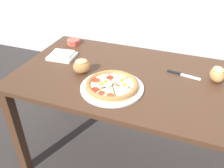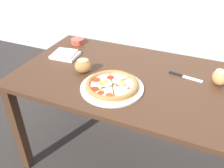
{
  "view_description": "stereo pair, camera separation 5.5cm",
  "coord_description": "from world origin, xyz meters",
  "px_view_note": "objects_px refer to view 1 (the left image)",
  "views": [
    {
      "loc": [
        0.29,
        -1.23,
        1.53
      ],
      "look_at": [
        -0.11,
        -0.18,
        0.78
      ],
      "focal_mm": 38.0,
      "sensor_mm": 36.0,
      "label": 1
    },
    {
      "loc": [
        0.34,
        -1.21,
        1.53
      ],
      "look_at": [
        -0.11,
        -0.18,
        0.78
      ],
      "focal_mm": 38.0,
      "sensor_mm": 36.0,
      "label": 2
    }
  ],
  "objects_px": {
    "dining_table": "(137,89)",
    "knife_main": "(183,75)",
    "napkin_folded": "(62,55)",
    "bread_piece_mid": "(217,74)",
    "ramekin_bowl": "(73,42)",
    "bread_piece_near": "(82,66)",
    "pizza": "(112,86)"
  },
  "relations": [
    {
      "from": "dining_table",
      "to": "knife_main",
      "type": "height_order",
      "value": "knife_main"
    },
    {
      "from": "napkin_folded",
      "to": "bread_piece_mid",
      "type": "xyz_separation_m",
      "value": [
        1.03,
        0.05,
        0.03
      ]
    },
    {
      "from": "dining_table",
      "to": "ramekin_bowl",
      "type": "height_order",
      "value": "ramekin_bowl"
    },
    {
      "from": "napkin_folded",
      "to": "bread_piece_near",
      "type": "bearing_deg",
      "value": -32.23
    },
    {
      "from": "bread_piece_near",
      "to": "pizza",
      "type": "bearing_deg",
      "value": -21.9
    },
    {
      "from": "ramekin_bowl",
      "to": "napkin_folded",
      "type": "height_order",
      "value": "ramekin_bowl"
    },
    {
      "from": "ramekin_bowl",
      "to": "napkin_folded",
      "type": "relative_size",
      "value": 0.56
    },
    {
      "from": "dining_table",
      "to": "knife_main",
      "type": "relative_size",
      "value": 7.32
    },
    {
      "from": "ramekin_bowl",
      "to": "bread_piece_mid",
      "type": "relative_size",
      "value": 0.81
    },
    {
      "from": "pizza",
      "to": "knife_main",
      "type": "xyz_separation_m",
      "value": [
        0.37,
        0.29,
        -0.02
      ]
    },
    {
      "from": "knife_main",
      "to": "napkin_folded",
      "type": "bearing_deg",
      "value": -167.03
    },
    {
      "from": "ramekin_bowl",
      "to": "bread_piece_mid",
      "type": "xyz_separation_m",
      "value": [
        1.06,
        -0.18,
        0.03
      ]
    },
    {
      "from": "pizza",
      "to": "knife_main",
      "type": "bearing_deg",
      "value": 38.42
    },
    {
      "from": "dining_table",
      "to": "knife_main",
      "type": "distance_m",
      "value": 0.3
    },
    {
      "from": "dining_table",
      "to": "bread_piece_near",
      "type": "height_order",
      "value": "bread_piece_near"
    },
    {
      "from": "dining_table",
      "to": "bread_piece_mid",
      "type": "xyz_separation_m",
      "value": [
        0.45,
        0.11,
        0.14
      ]
    },
    {
      "from": "dining_table",
      "to": "bread_piece_mid",
      "type": "relative_size",
      "value": 11.86
    },
    {
      "from": "dining_table",
      "to": "napkin_folded",
      "type": "xyz_separation_m",
      "value": [
        -0.58,
        0.06,
        0.11
      ]
    },
    {
      "from": "knife_main",
      "to": "bread_piece_near",
      "type": "bearing_deg",
      "value": -152.59
    },
    {
      "from": "dining_table",
      "to": "napkin_folded",
      "type": "bearing_deg",
      "value": 173.57
    },
    {
      "from": "dining_table",
      "to": "pizza",
      "type": "height_order",
      "value": "pizza"
    },
    {
      "from": "napkin_folded",
      "to": "ramekin_bowl",
      "type": "bearing_deg",
      "value": 98.36
    },
    {
      "from": "bread_piece_mid",
      "to": "ramekin_bowl",
      "type": "bearing_deg",
      "value": 170.13
    },
    {
      "from": "napkin_folded",
      "to": "knife_main",
      "type": "height_order",
      "value": "napkin_folded"
    },
    {
      "from": "bread_piece_mid",
      "to": "pizza",
      "type": "bearing_deg",
      "value": -152.56
    },
    {
      "from": "pizza",
      "to": "napkin_folded",
      "type": "height_order",
      "value": "pizza"
    },
    {
      "from": "napkin_folded",
      "to": "bread_piece_near",
      "type": "relative_size",
      "value": 1.4
    },
    {
      "from": "bread_piece_near",
      "to": "knife_main",
      "type": "relative_size",
      "value": 0.64
    },
    {
      "from": "dining_table",
      "to": "pizza",
      "type": "relative_size",
      "value": 4.23
    },
    {
      "from": "bread_piece_mid",
      "to": "dining_table",
      "type": "bearing_deg",
      "value": -165.86
    },
    {
      "from": "ramekin_bowl",
      "to": "bread_piece_near",
      "type": "bearing_deg",
      "value": -55.08
    },
    {
      "from": "dining_table",
      "to": "bread_piece_near",
      "type": "relative_size",
      "value": 11.41
    }
  ]
}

